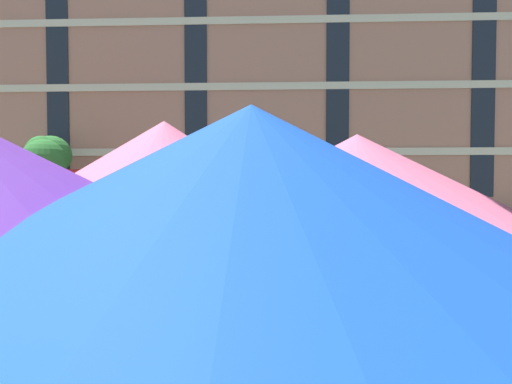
# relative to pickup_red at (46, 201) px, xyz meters

# --- Properties ---
(ground_plane) EXTENTS (120.00, 120.00, 0.00)m
(ground_plane) POSITION_rel_pickup_red_xyz_m (8.12, -3.70, -1.03)
(ground_plane) COLOR #2D3033
(sidewalk_far) EXTENTS (56.00, 3.60, 0.12)m
(sidewalk_far) POSITION_rel_pickup_red_xyz_m (8.12, 3.10, -0.97)
(sidewalk_far) COLOR gray
(sidewalk_far) RESTS_ON ground
(apartment_building) EXTENTS (41.63, 12.08, 19.20)m
(apartment_building) POSITION_rel_pickup_red_xyz_m (8.12, 11.29, 8.57)
(apartment_building) COLOR #A87056
(apartment_building) RESTS_ON ground
(pickup_red) EXTENTS (5.10, 2.12, 2.20)m
(pickup_red) POSITION_rel_pickup_red_xyz_m (0.00, 0.00, 0.00)
(pickup_red) COLOR #B21E19
(pickup_red) RESTS_ON ground
(sedan_blue) EXTENTS (4.40, 1.98, 1.78)m
(sedan_blue) POSITION_rel_pickup_red_xyz_m (6.36, -0.00, -0.08)
(sedan_blue) COLOR navy
(sedan_blue) RESTS_ON ground
(sedan_black) EXTENTS (4.40, 1.98, 1.78)m
(sedan_black) POSITION_rel_pickup_red_xyz_m (13.39, -0.00, -0.08)
(sedan_black) COLOR black
(sedan_black) RESTS_ON ground
(street_tree_left) EXTENTS (1.93, 2.42, 3.87)m
(street_tree_left) POSITION_rel_pickup_red_xyz_m (-1.86, 3.36, 1.81)
(street_tree_left) COLOR #4C3823
(street_tree_left) RESTS_ON ground
(patio_umbrella) EXTENTS (4.09, 3.80, 2.19)m
(patio_umbrella) POSITION_rel_pickup_red_xyz_m (7.81, -12.70, 0.83)
(patio_umbrella) COLOR silver
(patio_umbrella) RESTS_ON ground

